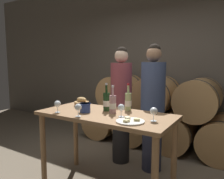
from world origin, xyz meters
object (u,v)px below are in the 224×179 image
(tasting_table, at_px, (105,125))
(wine_bottle_white, at_px, (128,102))
(wine_glass_far_left, at_px, (57,104))
(blue_crock, at_px, (85,107))
(wine_glass_right, at_px, (154,111))
(person_left, at_px, (121,104))
(wine_bottle_red, at_px, (106,102))
(bread_basket, at_px, (82,102))
(cheese_plate, at_px, (130,121))
(wine_glass_left, at_px, (78,108))
(wine_glass_center, at_px, (121,108))
(wine_bottle_rose, at_px, (113,104))
(person_right, at_px, (153,107))

(tasting_table, relative_size, wine_bottle_white, 4.73)
(wine_glass_far_left, bearing_deg, tasting_table, 27.81)
(tasting_table, height_order, blue_crock, blue_crock)
(wine_glass_right, bearing_deg, person_left, 135.78)
(wine_bottle_white, distance_m, wine_glass_far_left, 0.81)
(person_left, xyz_separation_m, wine_bottle_red, (0.15, -0.63, 0.14))
(blue_crock, relative_size, bread_basket, 0.69)
(tasting_table, bearing_deg, person_left, 105.91)
(cheese_plate, bearing_deg, bread_basket, 157.88)
(blue_crock, relative_size, wine_glass_right, 0.95)
(tasting_table, xyz_separation_m, wine_glass_far_left, (-0.48, -0.25, 0.23))
(cheese_plate, bearing_deg, wine_glass_right, 39.45)
(wine_glass_left, height_order, wine_glass_center, same)
(bread_basket, height_order, wine_glass_left, wine_glass_left)
(wine_bottle_rose, height_order, wine_glass_left, wine_bottle_rose)
(person_right, height_order, wine_bottle_rose, person_right)
(cheese_plate, distance_m, wine_glass_center, 0.23)
(person_left, distance_m, wine_bottle_white, 0.62)
(wine_bottle_red, bearing_deg, wine_glass_center, -28.69)
(person_left, xyz_separation_m, blue_crock, (-0.01, -0.81, 0.09))
(wine_bottle_red, bearing_deg, blue_crock, -131.62)
(blue_crock, bearing_deg, wine_glass_left, -72.16)
(wine_bottle_red, distance_m, wine_glass_right, 0.64)
(wine_glass_far_left, bearing_deg, wine_bottle_red, 39.99)
(tasting_table, distance_m, wine_glass_center, 0.33)
(person_left, height_order, bread_basket, person_left)
(wine_bottle_red, height_order, cheese_plate, wine_bottle_red)
(person_left, xyz_separation_m, wine_glass_right, (0.78, -0.76, 0.13))
(wine_bottle_rose, bearing_deg, cheese_plate, -33.91)
(wine_glass_far_left, bearing_deg, blue_crock, 33.19)
(tasting_table, xyz_separation_m, wine_bottle_red, (-0.05, 0.10, 0.24))
(wine_bottle_rose, distance_m, cheese_plate, 0.41)
(cheese_plate, relative_size, wine_glass_right, 2.03)
(person_right, relative_size, wine_bottle_white, 5.32)
(tasting_table, bearing_deg, wine_bottle_rose, 32.65)
(blue_crock, bearing_deg, wine_glass_far_left, -146.81)
(wine_bottle_red, xyz_separation_m, wine_glass_center, (0.28, -0.15, -0.01))
(tasting_table, xyz_separation_m, wine_glass_right, (0.58, -0.03, 0.23))
(wine_bottle_rose, relative_size, wine_glass_left, 2.29)
(wine_bottle_rose, bearing_deg, wine_glass_left, -125.67)
(person_right, relative_size, wine_bottle_rose, 5.47)
(wine_glass_center, bearing_deg, wine_bottle_red, 151.31)
(wine_glass_far_left, height_order, wine_glass_center, same)
(bread_basket, distance_m, wine_glass_center, 0.76)
(wine_glass_center, bearing_deg, person_right, 86.84)
(person_left, relative_size, wine_bottle_red, 5.19)
(wine_bottle_red, bearing_deg, tasting_table, -63.07)
(wine_bottle_white, bearing_deg, tasting_table, -121.32)
(wine_glass_center, xyz_separation_m, wine_glass_right, (0.35, 0.02, 0.00))
(person_left, relative_size, wine_glass_right, 12.38)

